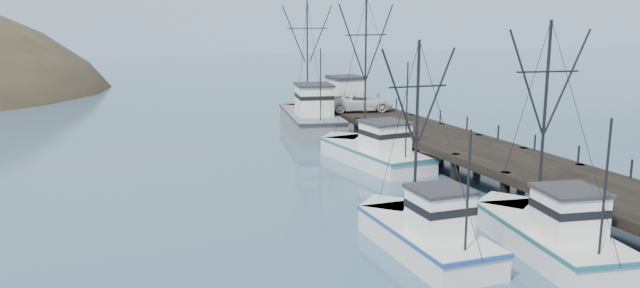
% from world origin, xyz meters
% --- Properties ---
extents(ground, '(400.00, 400.00, 0.00)m').
position_xyz_m(ground, '(0.00, 0.00, 0.00)').
color(ground, '#325270').
rests_on(ground, ground).
extents(pier, '(6.00, 44.00, 2.00)m').
position_xyz_m(pier, '(14.00, 16.00, 1.69)').
color(pier, black).
rests_on(pier, ground).
extents(distant_ridge, '(360.00, 40.00, 26.00)m').
position_xyz_m(distant_ridge, '(10.00, 170.00, 0.00)').
color(distant_ridge, '#9EB2C6').
rests_on(distant_ridge, ground).
extents(trawler_near, '(4.79, 10.44, 10.63)m').
position_xyz_m(trawler_near, '(9.10, -0.18, 0.82)').
color(trawler_near, silver).
rests_on(trawler_near, ground).
extents(trawler_mid, '(3.31, 9.57, 9.77)m').
position_xyz_m(trawler_mid, '(3.83, 1.82, 0.82)').
color(trawler_mid, silver).
rests_on(trawler_mid, ground).
extents(trawler_far, '(4.91, 12.00, 12.11)m').
position_xyz_m(trawler_far, '(9.21, 18.41, 0.82)').
color(trawler_far, silver).
rests_on(trawler_far, ground).
extents(work_vessel, '(6.34, 14.48, 12.22)m').
position_xyz_m(work_vessel, '(9.29, 31.89, 1.23)').
color(work_vessel, slate).
rests_on(work_vessel, ground).
extents(pier_shed, '(3.00, 3.20, 2.80)m').
position_xyz_m(pier_shed, '(13.69, 34.00, 3.42)').
color(pier_shed, silver).
rests_on(pier_shed, pier).
extents(pickup_truck, '(6.38, 3.97, 1.65)m').
position_xyz_m(pickup_truck, '(13.32, 29.58, 2.82)').
color(pickup_truck, silver).
rests_on(pickup_truck, pier).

